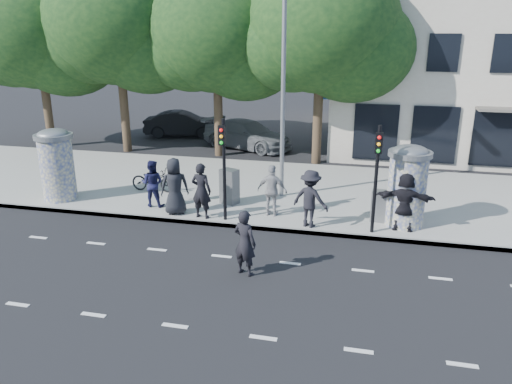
% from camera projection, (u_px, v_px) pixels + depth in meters
% --- Properties ---
extents(ground, '(120.00, 120.00, 0.00)m').
position_uv_depth(ground, '(206.00, 279.00, 13.08)').
color(ground, black).
rests_on(ground, ground).
extents(sidewalk, '(40.00, 8.00, 0.15)m').
position_uv_depth(sidewalk, '(265.00, 189.00, 19.99)').
color(sidewalk, gray).
rests_on(sidewalk, ground).
extents(curb, '(40.00, 0.10, 0.16)m').
position_uv_depth(curb, '(240.00, 226.00, 16.34)').
color(curb, slate).
rests_on(curb, ground).
extents(lane_dash_near, '(32.00, 0.12, 0.01)m').
position_uv_depth(lane_dash_near, '(175.00, 326.00, 11.05)').
color(lane_dash_near, silver).
rests_on(lane_dash_near, ground).
extents(lane_dash_far, '(32.00, 0.12, 0.01)m').
position_uv_depth(lane_dash_far, '(222.00, 256.00, 14.38)').
color(lane_dash_far, silver).
rests_on(lane_dash_far, ground).
extents(ad_column_left, '(1.36, 1.36, 2.65)m').
position_uv_depth(ad_column_left, '(57.00, 163.00, 18.28)').
color(ad_column_left, beige).
rests_on(ad_column_left, sidewalk).
extents(ad_column_right, '(1.36, 1.36, 2.65)m').
position_uv_depth(ad_column_right, '(407.00, 184.00, 15.84)').
color(ad_column_right, beige).
rests_on(ad_column_right, sidewalk).
extents(traffic_pole_near, '(0.22, 0.31, 3.40)m').
position_uv_depth(traffic_pole_near, '(224.00, 160.00, 16.01)').
color(traffic_pole_near, black).
rests_on(traffic_pole_near, sidewalk).
extents(traffic_pole_far, '(0.22, 0.31, 3.40)m').
position_uv_depth(traffic_pole_far, '(377.00, 169.00, 14.99)').
color(traffic_pole_far, black).
rests_on(traffic_pole_far, sidewalk).
extents(street_lamp, '(0.25, 0.93, 8.00)m').
position_uv_depth(street_lamp, '(283.00, 71.00, 17.52)').
color(street_lamp, slate).
rests_on(street_lamp, sidewalk).
extents(tree_far_left, '(7.20, 7.20, 9.26)m').
position_uv_depth(tree_far_left, '(37.00, 28.00, 25.42)').
color(tree_far_left, '#38281C').
rests_on(tree_far_left, ground).
extents(tree_mid_left, '(7.20, 7.20, 9.57)m').
position_uv_depth(tree_mid_left, '(117.00, 22.00, 24.37)').
color(tree_mid_left, '#38281C').
rests_on(tree_mid_left, ground).
extents(tree_near_left, '(6.80, 6.80, 8.97)m').
position_uv_depth(tree_near_left, '(216.00, 31.00, 23.63)').
color(tree_near_left, '#38281C').
rests_on(tree_near_left, ground).
extents(tree_center, '(7.00, 7.00, 9.30)m').
position_uv_depth(tree_center, '(321.00, 26.00, 22.13)').
color(tree_center, '#38281C').
rests_on(tree_center, ground).
extents(ped_a, '(1.13, 0.97, 1.96)m').
position_uv_depth(ped_a, '(175.00, 186.00, 16.94)').
color(ped_a, black).
rests_on(ped_a, sidewalk).
extents(ped_b, '(0.74, 0.54, 1.90)m').
position_uv_depth(ped_b, '(201.00, 191.00, 16.59)').
color(ped_b, black).
rests_on(ped_b, sidewalk).
extents(ped_c, '(0.86, 0.68, 1.69)m').
position_uv_depth(ped_c, '(152.00, 183.00, 17.70)').
color(ped_c, '#19193E').
rests_on(ped_c, sidewalk).
extents(ped_d, '(1.38, 1.07, 1.88)m').
position_uv_depth(ped_d, '(310.00, 199.00, 15.87)').
color(ped_d, black).
rests_on(ped_d, sidewalk).
extents(ped_e, '(1.10, 0.72, 1.77)m').
position_uv_depth(ped_e, '(272.00, 191.00, 16.81)').
color(ped_e, '#98979A').
rests_on(ped_e, sidewalk).
extents(ped_f, '(1.86, 0.81, 1.96)m').
position_uv_depth(ped_f, '(405.00, 201.00, 15.57)').
color(ped_f, black).
rests_on(ped_f, sidewalk).
extents(man_road, '(0.77, 0.64, 1.81)m').
position_uv_depth(man_road, '(245.00, 243.00, 13.09)').
color(man_road, black).
rests_on(man_road, ground).
extents(bicycle, '(0.66, 1.80, 0.94)m').
position_uv_depth(bicycle, '(153.00, 180.00, 19.40)').
color(bicycle, black).
rests_on(bicycle, sidewalk).
extents(cabinet_left, '(0.74, 0.65, 1.27)m').
position_uv_depth(cabinet_left, '(229.00, 186.00, 18.05)').
color(cabinet_left, '#5C5E60').
rests_on(cabinet_left, sidewalk).
extents(cabinet_right, '(0.54, 0.42, 1.06)m').
position_uv_depth(cabinet_right, '(379.00, 206.00, 16.42)').
color(cabinet_right, slate).
rests_on(cabinet_right, sidewalk).
extents(car_mid, '(2.45, 4.69, 1.47)m').
position_uv_depth(car_mid, '(183.00, 124.00, 29.75)').
color(car_mid, black).
rests_on(car_mid, ground).
extents(car_right, '(3.92, 5.52, 1.48)m').
position_uv_depth(car_right, '(247.00, 134.00, 26.83)').
color(car_right, slate).
rests_on(car_right, ground).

